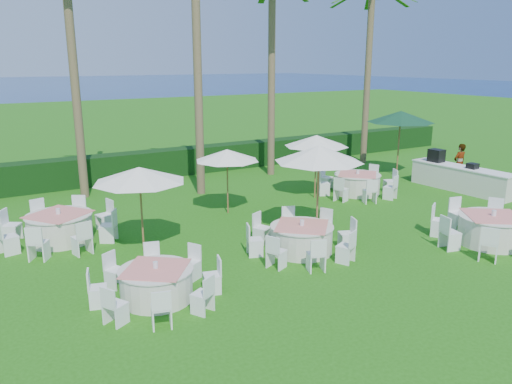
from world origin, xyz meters
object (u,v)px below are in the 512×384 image
banquet_table_a (156,283)px  umbrella_a (139,175)px  umbrella_green (401,117)px  staff_person (459,163)px  umbrella_b (319,154)px  banquet_table_f (357,183)px  buffet_table (460,178)px  banquet_table_b (302,238)px  banquet_table_c (492,229)px  umbrella_c (227,155)px  banquet_table_d (60,227)px  umbrella_d (316,141)px

banquet_table_a → umbrella_a: size_ratio=1.14×
umbrella_green → staff_person: 3.23m
staff_person → umbrella_b: bearing=15.8°
banquet_table_f → buffet_table: buffet_table is taller
banquet_table_f → umbrella_b: umbrella_b is taller
banquet_table_b → banquet_table_c: size_ratio=0.90×
banquet_table_f → umbrella_green: 4.64m
banquet_table_a → umbrella_c: umbrella_c is taller
buffet_table → banquet_table_a: bearing=-168.4°
banquet_table_a → banquet_table_b: (4.39, 0.66, 0.02)m
banquet_table_a → banquet_table_c: (9.46, -1.60, 0.06)m
banquet_table_f → umbrella_a: bearing=-169.8°
banquet_table_d → buffet_table: buffet_table is taller
umbrella_b → staff_person: 9.88m
banquet_table_a → umbrella_d: umbrella_d is taller
umbrella_d → banquet_table_c: bearing=-78.6°
banquet_table_b → umbrella_green: 11.04m
banquet_table_a → buffet_table: bearing=11.6°
umbrella_b → staff_person: size_ratio=1.63×
banquet_table_b → umbrella_green: bearing=30.4°
banquet_table_b → banquet_table_d: bearing=142.3°
umbrella_c → buffet_table: (9.53, -2.05, -1.50)m
banquet_table_b → umbrella_c: bearing=90.8°
buffet_table → banquet_table_b: bearing=-166.9°
banquet_table_c → banquet_table_a: bearing=170.4°
umbrella_a → umbrella_b: size_ratio=0.91×
umbrella_c → umbrella_green: umbrella_green is taller
umbrella_a → banquet_table_a: bearing=-103.0°
banquet_table_d → umbrella_green: 15.07m
umbrella_c → umbrella_green: bearing=7.4°
umbrella_a → umbrella_d: size_ratio=1.03×
umbrella_a → buffet_table: 13.28m
banquet_table_f → staff_person: staff_person is taller
banquet_table_b → umbrella_b: bearing=35.1°
umbrella_b → banquet_table_f: bearing=35.6°
banquet_table_a → banquet_table_d: 5.08m
umbrella_d → staff_person: (6.83, -1.18, -1.36)m
banquet_table_a → umbrella_a: (0.68, 2.96, 1.78)m
banquet_table_c → umbrella_c: (-5.13, 6.51, 1.60)m
umbrella_c → banquet_table_f: bearing=-2.9°
banquet_table_a → umbrella_c: bearing=48.5°
umbrella_b → umbrella_c: 3.69m
banquet_table_f → banquet_table_a: bearing=-155.1°
banquet_table_f → umbrella_green: size_ratio=1.04×
banquet_table_a → umbrella_c: (4.33, 4.91, 1.65)m
umbrella_green → staff_person: bearing=-61.8°
umbrella_d → umbrella_c: bearing=-179.0°
banquet_table_b → umbrella_a: size_ratio=1.19×
banquet_table_c → umbrella_b: bearing=142.3°
umbrella_d → umbrella_green: 5.71m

